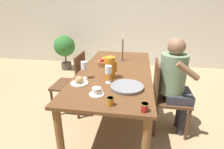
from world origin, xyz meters
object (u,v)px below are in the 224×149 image
Objects in this scene: person_seated at (175,79)px; bread_plate at (79,81)px; chair_opposite at (73,82)px; teacup_near_person at (97,92)px; red_pitcher at (110,68)px; jam_jar_red at (110,101)px; chair_person_side at (165,95)px; serving_tray at (127,87)px; wine_glass_juice at (108,71)px; potted_plant at (65,48)px; candlestick_tall at (123,51)px; jam_jar_amber at (145,107)px; fruit_bowl at (104,63)px; wine_glass_water at (84,66)px.

bread_plate is (-1.03, -0.37, 0.07)m from person_seated.
chair_opposite is 6.39× the size of teacup_near_person.
teacup_near_person is (-0.79, -0.58, 0.07)m from person_seated.
jam_jar_red is (0.10, -0.57, -0.09)m from red_pitcher.
serving_tray is (-0.44, -0.41, 0.27)m from chair_person_side.
chair_opposite is 0.76× the size of person_seated.
potted_plant is (-1.49, 2.30, -0.32)m from wine_glass_juice.
serving_tray is at bearing -54.77° from potted_plant.
chair_opposite reaches higher than potted_plant.
chair_opposite is at bearing 139.87° from wine_glass_juice.
person_seated is 3.00m from potted_plant.
jam_jar_amber is at bearing -77.12° from candlestick_tall.
wine_glass_juice is 0.32m from bread_plate.
potted_plant is at bearing 119.10° from teacup_near_person.
candlestick_tall is (0.22, 0.29, 0.10)m from fruit_bowl.
wine_glass_juice is at bearing 77.73° from teacup_near_person.
chair_person_side and chair_opposite have the same top height.
fruit_bowl is at bearing 96.49° from teacup_near_person.
teacup_near_person is at bearing -145.21° from chair_opposite.
person_seated is 6.24× the size of wine_glass_juice.
wine_glass_juice is (-0.73, -0.30, 0.18)m from person_seated.
jam_jar_amber is 1.37m from candlestick_tall.
chair_opposite reaches higher than bread_plate.
jam_jar_amber reaches higher than serving_tray.
chair_person_side is 0.89m from candlestick_tall.
bread_plate is at bearing 148.04° from jam_jar_amber.
wine_glass_juice reaches higher than serving_tray.
candlestick_tall is at bearing 53.42° from fruit_bowl.
wine_glass_water is 0.60× the size of serving_tray.
candlestick_tall reaches higher than potted_plant.
red_pitcher is 0.33m from serving_tray.
bread_plate is 0.22× the size of potted_plant.
candlestick_tall is at bearing 83.85° from teacup_near_person.
wine_glass_juice is 0.52× the size of candlestick_tall.
red_pitcher is at bearing 92.46° from wine_glass_juice.
chair_opposite is 2.46× the size of candlestick_tall.
red_pitcher is 3.56× the size of jam_jar_amber.
red_pitcher is 2.65m from potted_plant.
person_seated is at bearing 84.06° from chair_person_side.
serving_tray is 0.97m from candlestick_tall.
red_pitcher is 0.73m from jam_jar_amber.
candlestick_tall reaches higher than serving_tray.
serving_tray is 4.78× the size of jam_jar_red.
wine_glass_water is at bearing 159.88° from serving_tray.
fruit_bowl is at bearing 77.61° from bread_plate.
serving_tray is at bearing 72.07° from jam_jar_red.
wine_glass_water is 0.53m from serving_tray.
bread_plate reaches higher than jam_jar_red.
potted_plant is at bearing 120.08° from jam_jar_red.
wine_glass_juice is 1.04× the size of bread_plate.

